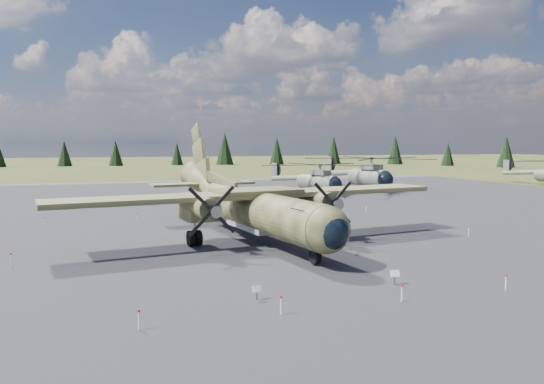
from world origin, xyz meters
name	(u,v)px	position (x,y,z in m)	size (l,w,h in m)	color
ground	(272,250)	(0.00, 0.00, 0.00)	(500.00, 500.00, 0.00)	brown
apron	(236,228)	(0.00, 10.00, 0.00)	(120.00, 120.00, 0.04)	#5B5B60
transport_plane	(250,203)	(-0.33, 4.28, 2.87)	(30.38, 27.41, 10.00)	#373A1F
helicopter_near	(318,173)	(18.85, 35.94, 3.11)	(22.14, 22.21, 4.38)	slate
helicopter_mid	(369,167)	(28.52, 38.47, 3.69)	(22.69, 25.25, 5.21)	slate
info_placard_left	(257,290)	(-4.38, -11.08, 0.47)	(0.48, 0.28, 0.70)	gray
info_placard_right	(395,275)	(3.27, -10.78, 0.53)	(0.52, 0.26, 0.80)	gray
barrier_fence	(266,243)	(-0.46, -0.08, 0.51)	(33.12, 29.62, 0.85)	white
treeline	(189,174)	(-4.22, 9.03, 4.84)	(312.41, 305.10, 10.97)	black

